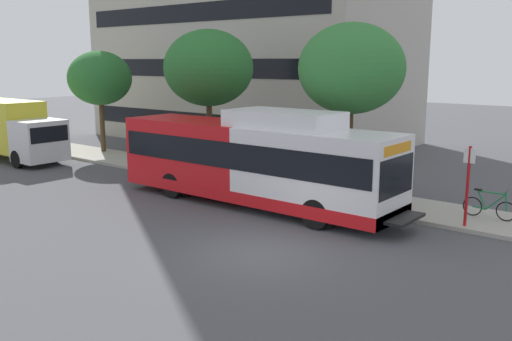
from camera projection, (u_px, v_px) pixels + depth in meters
The scene contains 9 objects.
ground_plane at pixel (94, 207), 20.91m from camera, with size 120.00×120.00×0.00m, color #4C4C51.
sidewalk_curb at pixel (254, 182), 25.01m from camera, with size 3.00×56.00×0.14m, color #A8A399.
transit_bus at pixel (254, 161), 20.93m from camera, with size 2.58×12.25×3.65m.
bus_stop_sign_pole at pixel (468, 180), 17.81m from camera, with size 0.10×0.36×2.60m.
bicycle_parked at pixel (489, 206), 18.86m from camera, with size 0.52×1.76×1.02m.
street_tree_near_stop at pixel (351, 69), 21.92m from camera, with size 4.19×4.19×6.72m.
street_tree_mid_block at pixel (208, 68), 26.62m from camera, with size 4.27×4.27×6.72m.
street_tree_far_block at pixel (100, 78), 32.30m from camera, with size 3.64×3.64×5.81m.
box_truck_background at pixel (13, 129), 30.38m from camera, with size 2.32×7.01×3.25m.
Camera 1 is at (-11.96, -9.44, 5.37)m, focal length 39.32 mm.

